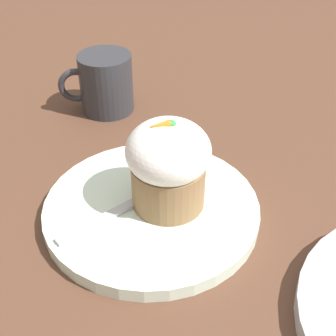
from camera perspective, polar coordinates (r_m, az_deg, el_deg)
ground_plane at (r=0.49m, az=-2.00°, el=-5.69°), size 4.00×4.00×0.00m
dessert_plate at (r=0.49m, az=-2.02°, el=-5.05°), size 0.22×0.22×0.01m
carrot_cake at (r=0.45m, az=-0.00°, el=0.60°), size 0.08×0.08×0.10m
spoon at (r=0.48m, az=-4.61°, el=-4.37°), size 0.11×0.08×0.01m
coffee_cup at (r=0.65m, az=-7.70°, el=10.21°), size 0.10×0.07×0.08m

